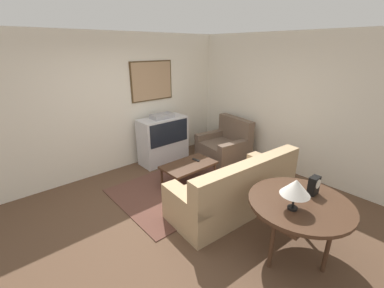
{
  "coord_description": "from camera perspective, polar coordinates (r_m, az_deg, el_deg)",
  "views": [
    {
      "loc": [
        -2.06,
        -2.66,
        2.42
      ],
      "look_at": [
        0.82,
        0.67,
        0.75
      ],
      "focal_mm": 24.0,
      "sensor_mm": 36.0,
      "label": 1
    }
  ],
  "objects": [
    {
      "name": "coffee_table",
      "position": [
        4.79,
        -0.72,
        -4.91
      ],
      "size": [
        0.99,
        0.58,
        0.39
      ],
      "color": "#472D1E",
      "rests_on": "ground_plane"
    },
    {
      "name": "remote",
      "position": [
        4.92,
        0.87,
        -3.55
      ],
      "size": [
        0.06,
        0.16,
        0.02
      ],
      "color": "black",
      "rests_on": "coffee_table"
    },
    {
      "name": "wall_back",
      "position": [
        5.32,
        -17.3,
        8.32
      ],
      "size": [
        12.0,
        0.1,
        2.7
      ],
      "color": "silver",
      "rests_on": "ground_plane"
    },
    {
      "name": "ground_plane",
      "position": [
        4.15,
        -2.61,
        -14.98
      ],
      "size": [
        12.0,
        12.0,
        0.0
      ],
      "primitive_type": "plane",
      "color": "brown"
    },
    {
      "name": "armchair",
      "position": [
        5.86,
        7.3,
        -0.65
      ],
      "size": [
        1.01,
        1.09,
        0.93
      ],
      "rotation": [
        0.0,
        0.0,
        -1.7
      ],
      "color": "brown",
      "rests_on": "ground_plane"
    },
    {
      "name": "couch",
      "position": [
        4.11,
        9.56,
        -10.34
      ],
      "size": [
        2.11,
        1.0,
        0.91
      ],
      "rotation": [
        0.0,
        0.0,
        3.07
      ],
      "color": "tan",
      "rests_on": "ground_plane"
    },
    {
      "name": "wall_right",
      "position": [
        5.5,
        19.37,
        8.4
      ],
      "size": [
        0.06,
        12.0,
        2.7
      ],
      "color": "silver",
      "rests_on": "ground_plane"
    },
    {
      "name": "tv",
      "position": [
        5.66,
        -6.42,
        0.98
      ],
      "size": [
        1.05,
        0.5,
        1.09
      ],
      "color": "silver",
      "rests_on": "ground_plane"
    },
    {
      "name": "area_rug",
      "position": [
        4.85,
        -0.79,
        -9.07
      ],
      "size": [
        2.59,
        1.73,
        0.01
      ],
      "color": "brown",
      "rests_on": "ground_plane"
    },
    {
      "name": "console_table",
      "position": [
        3.32,
        22.84,
        -12.63
      ],
      "size": [
        1.18,
        1.18,
        0.75
      ],
      "color": "#472D1E",
      "rests_on": "ground_plane"
    },
    {
      "name": "mantel_clock",
      "position": [
        3.45,
        25.45,
        -8.33
      ],
      "size": [
        0.14,
        0.1,
        0.23
      ],
      "color": "black",
      "rests_on": "console_table"
    },
    {
      "name": "table_lamp",
      "position": [
        2.99,
        22.05,
        -8.96
      ],
      "size": [
        0.32,
        0.32,
        0.36
      ],
      "color": "black",
      "rests_on": "console_table"
    }
  ]
}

